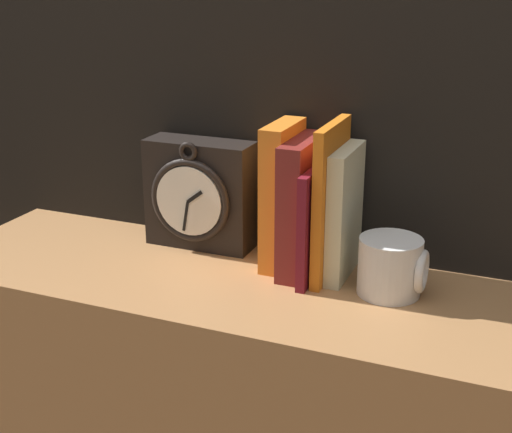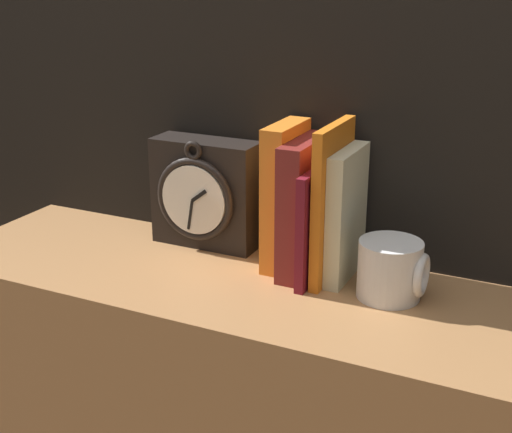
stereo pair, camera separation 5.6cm
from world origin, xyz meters
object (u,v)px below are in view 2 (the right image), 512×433
book_slot4_cream (347,215)px  book_slot3_orange (332,203)px  book_slot1_maroon (304,207)px  mug (392,270)px  book_slot0_orange (285,196)px  book_slot2_maroon (319,222)px  clock (205,193)px

book_slot4_cream → book_slot3_orange: bearing=-157.4°
book_slot1_maroon → mug: bearing=-12.6°
book_slot0_orange → book_slot4_cream: 0.10m
book_slot1_maroon → book_slot3_orange: 0.05m
book_slot0_orange → book_slot2_maroon: size_ratio=1.31×
book_slot1_maroon → mug: book_slot1_maroon is taller
book_slot1_maroon → book_slot0_orange: bearing=162.7°
book_slot0_orange → book_slot3_orange: (0.08, -0.01, 0.00)m
book_slot0_orange → mug: bearing=-13.5°
clock → book_slot0_orange: 0.15m
book_slot4_cream → mug: 0.11m
mug → book_slot2_maroon: bearing=168.3°
book_slot0_orange → book_slot3_orange: bearing=-9.2°
book_slot1_maroon → mug: 0.16m
clock → book_slot1_maroon: 0.19m
book_slot4_cream → book_slot2_maroon: bearing=-159.0°
book_slot2_maroon → mug: size_ratio=1.78×
mug → book_slot3_orange: bearing=163.1°
book_slot2_maroon → mug: bearing=-11.7°
clock → book_slot0_orange: book_slot0_orange is taller
book_slot0_orange → book_slot3_orange: book_slot3_orange is taller
book_slot4_cream → clock: bearing=174.9°
book_slot0_orange → book_slot1_maroon: size_ratio=1.09×
book_slot1_maroon → clock: bearing=171.1°
book_slot0_orange → book_slot2_maroon: 0.07m
clock → mug: clock is taller
book_slot4_cream → book_slot0_orange: bearing=177.4°
book_slot2_maroon → book_slot4_cream: book_slot4_cream is taller
clock → mug: (0.33, -0.06, -0.05)m
book_slot3_orange → book_slot0_orange: bearing=170.8°
book_slot2_maroon → book_slot4_cream: bearing=21.0°
clock → book_slot3_orange: size_ratio=0.79×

